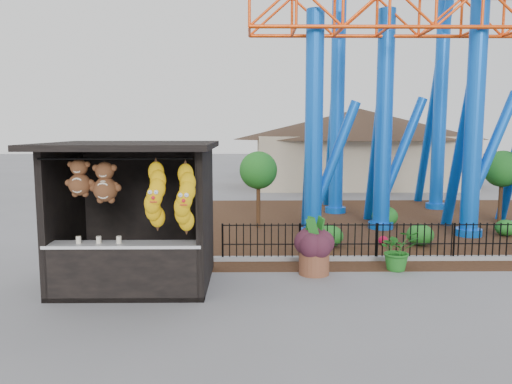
{
  "coord_description": "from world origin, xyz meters",
  "views": [
    {
      "loc": [
        -0.49,
        -9.59,
        3.4
      ],
      "look_at": [
        -0.36,
        1.5,
        2.0
      ],
      "focal_mm": 35.0,
      "sensor_mm": 36.0,
      "label": 1
    }
  ],
  "objects_px": {
    "prize_booth": "(134,218)",
    "potted_plant": "(398,250)",
    "terracotta_planter": "(314,261)",
    "roller_coaster": "(410,41)"
  },
  "relations": [
    {
      "from": "prize_booth",
      "to": "potted_plant",
      "type": "distance_m",
      "value": 6.26
    },
    {
      "from": "terracotta_planter",
      "to": "potted_plant",
      "type": "bearing_deg",
      "value": 8.51
    },
    {
      "from": "prize_booth",
      "to": "potted_plant",
      "type": "bearing_deg",
      "value": 11.52
    },
    {
      "from": "roller_coaster",
      "to": "terracotta_planter",
      "type": "bearing_deg",
      "value": -122.68
    },
    {
      "from": "roller_coaster",
      "to": "potted_plant",
      "type": "distance_m",
      "value": 8.74
    },
    {
      "from": "prize_booth",
      "to": "terracotta_planter",
      "type": "xyz_separation_m",
      "value": [
        3.98,
        0.92,
        -1.21
      ]
    },
    {
      "from": "prize_booth",
      "to": "roller_coaster",
      "type": "xyz_separation_m",
      "value": [
        8.09,
        7.32,
        4.91
      ]
    },
    {
      "from": "roller_coaster",
      "to": "terracotta_planter",
      "type": "xyz_separation_m",
      "value": [
        -4.1,
        -6.39,
        -6.12
      ]
    },
    {
      "from": "terracotta_planter",
      "to": "potted_plant",
      "type": "distance_m",
      "value": 2.1
    },
    {
      "from": "prize_booth",
      "to": "potted_plant",
      "type": "xyz_separation_m",
      "value": [
        6.05,
        1.23,
        -1.03
      ]
    }
  ]
}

